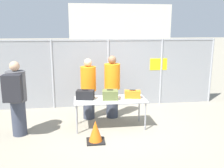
{
  "coord_description": "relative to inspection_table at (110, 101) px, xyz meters",
  "views": [
    {
      "loc": [
        -0.98,
        -6.09,
        2.62
      ],
      "look_at": [
        -0.06,
        0.78,
        1.05
      ],
      "focal_mm": 40.0,
      "sensor_mm": 36.0,
      "label": 1
    }
  ],
  "objects": [
    {
      "name": "inspection_table",
      "position": [
        0.0,
        0.0,
        0.0
      ],
      "size": [
        1.88,
        0.79,
        0.78
      ],
      "color": "silver",
      "rests_on": "ground_plane"
    },
    {
      "name": "suitcase_orange",
      "position": [
        0.61,
        0.02,
        0.16
      ],
      "size": [
        0.45,
        0.28,
        0.23
      ],
      "color": "orange",
      "rests_on": "inspection_table"
    },
    {
      "name": "traveler_hooded",
      "position": [
        -2.3,
        -0.26,
        0.29
      ],
      "size": [
        0.46,
        0.71,
        1.85
      ],
      "rotation": [
        0.0,
        0.0,
        0.05
      ],
      "color": "#383D4C",
      "rests_on": "ground_plane"
    },
    {
      "name": "security_worker_far",
      "position": [
        -0.53,
        0.75,
        0.19
      ],
      "size": [
        0.44,
        0.44,
        1.77
      ],
      "rotation": [
        0.0,
        0.0,
        3.36
      ],
      "color": "#383D4C",
      "rests_on": "ground_plane"
    },
    {
      "name": "traffic_cone",
      "position": [
        -0.45,
        -0.85,
        -0.48
      ],
      "size": [
        0.42,
        0.42,
        0.52
      ],
      "color": "black",
      "rests_on": "ground_plane"
    },
    {
      "name": "fence_section",
      "position": [
        0.2,
        1.9,
        0.45
      ],
      "size": [
        7.39,
        0.07,
        2.26
      ],
      "color": "#9EA0A5",
      "rests_on": "ground_plane"
    },
    {
      "name": "distant_hangar",
      "position": [
        5.12,
        33.61,
        2.15
      ],
      "size": [
        14.07,
        11.1,
        5.75
      ],
      "color": "beige",
      "rests_on": "ground_plane"
    },
    {
      "name": "security_worker_near",
      "position": [
        0.16,
        0.77,
        0.23
      ],
      "size": [
        0.46,
        0.46,
        1.84
      ],
      "rotation": [
        0.0,
        0.0,
        3.31
      ],
      "color": "#383D4C",
      "rests_on": "ground_plane"
    },
    {
      "name": "utility_trailer",
      "position": [
        0.74,
        3.14,
        -0.35
      ],
      "size": [
        4.33,
        1.97,
        0.63
      ],
      "color": "#B2B2B7",
      "rests_on": "ground_plane"
    },
    {
      "name": "suitcase_olive",
      "position": [
        0.0,
        -0.01,
        0.18
      ],
      "size": [
        0.44,
        0.38,
        0.26
      ],
      "color": "#566033",
      "rests_on": "inspection_table"
    },
    {
      "name": "suitcase_black",
      "position": [
        -0.64,
        0.08,
        0.18
      ],
      "size": [
        0.5,
        0.35,
        0.26
      ],
      "color": "black",
      "rests_on": "inspection_table"
    },
    {
      "name": "ground_plane",
      "position": [
        0.19,
        -0.18,
        -0.73
      ],
      "size": [
        120.0,
        120.0,
        0.0
      ],
      "primitive_type": "plane",
      "color": "gray"
    }
  ]
}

